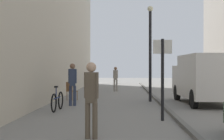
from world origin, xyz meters
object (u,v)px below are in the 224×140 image
at_px(bicycle_leaning, 57,101).
at_px(pedestrian_main_foreground, 72,81).
at_px(street_sign_post, 163,72).
at_px(pedestrian_far_crossing, 116,77).
at_px(pedestrian_mid_block, 91,95).
at_px(delivery_van, 205,78).
at_px(cafe_chair_near_window, 71,90).
at_px(lamp_post, 150,47).

bearing_deg(bicycle_leaning, pedestrian_main_foreground, 82.41).
bearing_deg(street_sign_post, pedestrian_main_foreground, -51.30).
bearing_deg(pedestrian_far_crossing, street_sign_post, -69.65).
height_order(pedestrian_mid_block, bicycle_leaning, pedestrian_mid_block).
bearing_deg(delivery_van, pedestrian_mid_block, -122.61).
relative_size(pedestrian_mid_block, bicycle_leaning, 1.03).
bearing_deg(cafe_chair_near_window, bicycle_leaning, -51.10).
xyz_separation_m(pedestrian_mid_block, delivery_van, (4.55, 7.72, 0.18)).
height_order(pedestrian_mid_block, lamp_post, lamp_post).
bearing_deg(pedestrian_far_crossing, pedestrian_mid_block, -78.25).
bearing_deg(lamp_post, pedestrian_mid_block, -103.45).
relative_size(pedestrian_mid_block, delivery_van, 0.35).
bearing_deg(pedestrian_mid_block, cafe_chair_near_window, -63.42).
distance_m(delivery_van, cafe_chair_near_window, 6.70).
relative_size(street_sign_post, cafe_chair_near_window, 2.77).
distance_m(pedestrian_far_crossing, lamp_post, 7.47).
bearing_deg(pedestrian_far_crossing, bicycle_leaning, -88.17).
relative_size(pedestrian_mid_block, cafe_chair_near_window, 1.93).
height_order(pedestrian_main_foreground, cafe_chair_near_window, pedestrian_main_foreground).
height_order(bicycle_leaning, cafe_chair_near_window, bicycle_leaning).
relative_size(street_sign_post, bicycle_leaning, 1.47).
bearing_deg(bicycle_leaning, street_sign_post, -27.73).
distance_m(pedestrian_far_crossing, bicycle_leaning, 10.94).
distance_m(pedestrian_mid_block, cafe_chair_near_window, 9.42).
height_order(delivery_van, bicycle_leaning, delivery_van).
relative_size(lamp_post, bicycle_leaning, 2.69).
relative_size(delivery_van, street_sign_post, 1.98).
bearing_deg(lamp_post, bicycle_leaning, -136.45).
relative_size(bicycle_leaning, cafe_chair_near_window, 1.88).
height_order(delivery_van, lamp_post, lamp_post).
bearing_deg(bicycle_leaning, delivery_van, 25.96).
distance_m(pedestrian_main_foreground, pedestrian_far_crossing, 9.16).
distance_m(pedestrian_mid_block, lamp_post, 9.17).
distance_m(street_sign_post, cafe_chair_near_window, 7.63).
bearing_deg(pedestrian_far_crossing, cafe_chair_near_window, -95.63).
distance_m(pedestrian_main_foreground, bicycle_leaning, 1.90).
xyz_separation_m(pedestrian_mid_block, street_sign_post, (2.00, 2.76, 0.50)).
height_order(street_sign_post, lamp_post, lamp_post).
distance_m(pedestrian_main_foreground, cafe_chair_near_window, 2.53).
xyz_separation_m(pedestrian_main_foreground, pedestrian_far_crossing, (1.69, 9.00, -0.08)).
relative_size(delivery_van, lamp_post, 1.08).
distance_m(pedestrian_far_crossing, delivery_van, 9.16).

